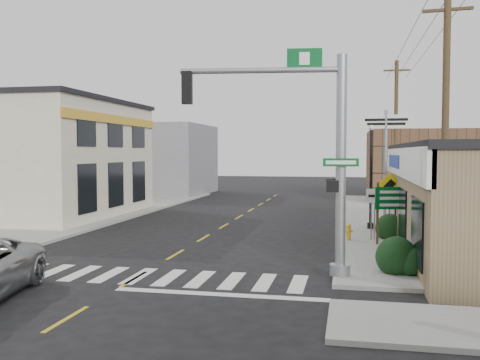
% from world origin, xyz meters
% --- Properties ---
extents(ground, '(140.00, 140.00, 0.00)m').
position_xyz_m(ground, '(0.00, 0.00, 0.00)').
color(ground, black).
rests_on(ground, ground).
extents(sidewalk_right, '(6.00, 38.00, 0.13)m').
position_xyz_m(sidewalk_right, '(9.00, 13.00, 0.07)').
color(sidewalk_right, gray).
rests_on(sidewalk_right, ground).
extents(sidewalk_left, '(6.00, 38.00, 0.13)m').
position_xyz_m(sidewalk_left, '(-9.00, 13.00, 0.07)').
color(sidewalk_left, gray).
rests_on(sidewalk_left, ground).
extents(center_line, '(0.12, 56.00, 0.01)m').
position_xyz_m(center_line, '(0.00, 8.00, 0.01)').
color(center_line, gold).
rests_on(center_line, ground).
extents(crosswalk, '(11.00, 2.20, 0.01)m').
position_xyz_m(crosswalk, '(0.00, 0.40, 0.01)').
color(crosswalk, silver).
rests_on(crosswalk, ground).
extents(left_building, '(12.00, 12.00, 6.80)m').
position_xyz_m(left_building, '(-13.00, 14.00, 3.40)').
color(left_building, beige).
rests_on(left_building, ground).
extents(bldg_distant_right, '(8.00, 10.00, 5.60)m').
position_xyz_m(bldg_distant_right, '(12.00, 30.00, 2.80)').
color(bldg_distant_right, brown).
rests_on(bldg_distant_right, ground).
extents(bldg_distant_left, '(9.00, 10.00, 6.40)m').
position_xyz_m(bldg_distant_left, '(-11.00, 32.00, 3.20)').
color(bldg_distant_left, gray).
rests_on(bldg_distant_left, ground).
extents(traffic_signal_pole, '(5.45, 0.40, 6.90)m').
position_xyz_m(traffic_signal_pole, '(5.38, 1.23, 4.23)').
color(traffic_signal_pole, gray).
rests_on(traffic_signal_pole, sidewalk_right).
extents(guide_sign, '(1.45, 0.13, 2.54)m').
position_xyz_m(guide_sign, '(8.20, 7.12, 1.79)').
color(guide_sign, '#4E3B24').
rests_on(guide_sign, sidewalk_right).
extents(fire_hydrant, '(0.22, 0.22, 0.70)m').
position_xyz_m(fire_hydrant, '(6.45, 7.98, 0.51)').
color(fire_hydrant, gold).
rests_on(fire_hydrant, sidewalk_right).
extents(ped_crossing_sign, '(1.12, 0.08, 2.88)m').
position_xyz_m(ped_crossing_sign, '(8.20, 9.01, 2.09)').
color(ped_crossing_sign, gray).
rests_on(ped_crossing_sign, sidewalk_right).
extents(lamp_post, '(0.66, 0.52, 5.09)m').
position_xyz_m(lamp_post, '(7.57, 11.69, 3.09)').
color(lamp_post, black).
rests_on(lamp_post, sidewalk_right).
extents(dance_center_sign, '(2.88, 0.18, 6.13)m').
position_xyz_m(dance_center_sign, '(8.46, 15.86, 4.80)').
color(dance_center_sign, gray).
rests_on(dance_center_sign, sidewalk_right).
extents(bare_tree, '(2.36, 2.36, 4.72)m').
position_xyz_m(bare_tree, '(10.05, 4.34, 3.85)').
color(bare_tree, black).
rests_on(bare_tree, sidewalk_right).
extents(shrub_front, '(1.29, 1.29, 0.97)m').
position_xyz_m(shrub_front, '(7.93, 1.99, 0.61)').
color(shrub_front, '#153916').
rests_on(shrub_front, sidewalk_right).
extents(shrub_back, '(1.23, 1.23, 0.92)m').
position_xyz_m(shrub_back, '(8.21, 8.79, 0.59)').
color(shrub_back, black).
rests_on(shrub_back, sidewalk_right).
extents(utility_pole_near, '(1.55, 0.23, 8.93)m').
position_xyz_m(utility_pole_near, '(9.50, 3.20, 4.71)').
color(utility_pole_near, '#463C22').
rests_on(utility_pole_near, sidewalk_right).
extents(utility_pole_far, '(1.72, 0.26, 9.87)m').
position_xyz_m(utility_pole_far, '(9.50, 22.08, 5.19)').
color(utility_pole_far, '#48331D').
rests_on(utility_pole_far, sidewalk_right).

